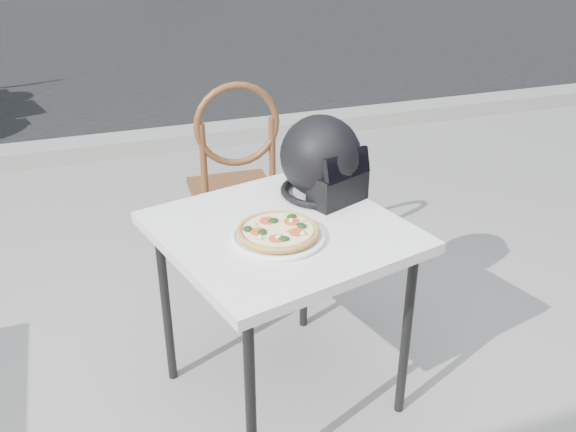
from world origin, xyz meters
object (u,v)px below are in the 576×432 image
object	(u,v)px
plate	(278,237)
pizza	(278,231)
cafe_table_main	(281,244)
cafe_chair_main	(235,172)
helmet	(322,161)

from	to	relation	value
plate	pizza	xyz separation A→B (m)	(-0.00, 0.00, 0.02)
cafe_table_main	plate	size ratio (longest dim) A/B	2.90
plate	cafe_chair_main	distance (m)	0.94
cafe_chair_main	helmet	bearing A→B (deg)	105.93
pizza	cafe_chair_main	size ratio (longest dim) A/B	0.34
cafe_table_main	plate	xyz separation A→B (m)	(-0.04, -0.08, 0.07)
cafe_table_main	cafe_chair_main	bearing A→B (deg)	86.30
pizza	helmet	bearing A→B (deg)	46.53
plate	pizza	distance (m)	0.02
plate	cafe_chair_main	xyz separation A→B (m)	(0.09, 0.92, -0.17)
cafe_table_main	pizza	xyz separation A→B (m)	(-0.04, -0.08, 0.09)
plate	pizza	size ratio (longest dim) A/B	0.93
pizza	plate	bearing A→B (deg)	-87.31
cafe_table_main	helmet	xyz separation A→B (m)	(0.22, 0.19, 0.19)
plate	helmet	world-z (taller)	helmet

